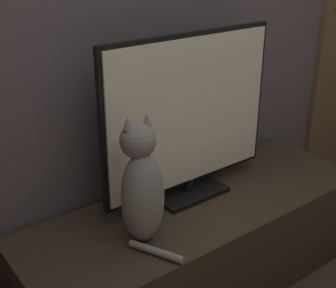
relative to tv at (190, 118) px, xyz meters
name	(u,v)px	position (x,y,z in m)	size (l,w,h in m)	color
tv_stand	(199,245)	(-0.02, -0.10, -0.58)	(1.60, 0.55, 0.44)	#33281E
tv	(190,118)	(0.00, 0.00, 0.00)	(0.84, 0.19, 0.71)	black
cat	(142,188)	(-0.35, -0.16, -0.14)	(0.18, 0.31, 0.49)	gray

